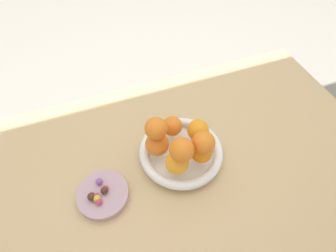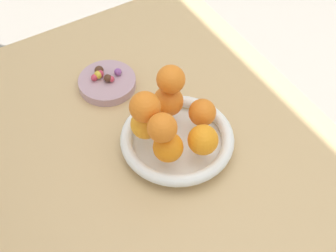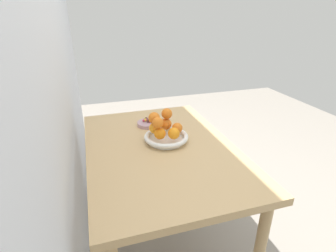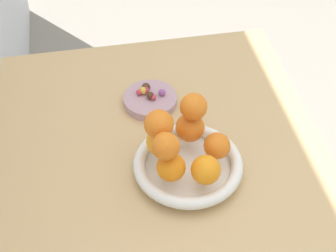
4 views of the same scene
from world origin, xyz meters
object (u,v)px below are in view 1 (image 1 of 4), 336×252
object	(u,v)px
orange_4	(172,126)
candy_ball_5	(96,197)
fruit_bowl	(181,152)
orange_7	(156,128)
orange_5	(182,150)
candy_ball_4	(92,197)
orange_2	(202,152)
candy_ball_6	(104,190)
orange_1	(177,163)
candy_ball_0	(99,181)
candy_ball_3	(99,202)
dining_table	(199,178)
candy_dish	(103,193)
candy_ball_2	(97,198)
orange_0	(157,144)
orange_3	(198,130)
candy_ball_1	(106,188)
orange_6	(204,142)

from	to	relation	value
orange_4	candy_ball_5	xyz separation A→B (m)	(0.25, 0.12, -0.04)
fruit_bowl	orange_7	distance (m)	0.13
orange_5	orange_7	bearing A→B (deg)	-65.14
candy_ball_4	candy_ball_5	world-z (taller)	candy_ball_4
orange_5	fruit_bowl	bearing A→B (deg)	-114.20
orange_5	candy_ball_4	size ratio (longest dim) A/B	2.86
orange_2	candy_ball_4	size ratio (longest dim) A/B	2.80
candy_ball_6	candy_ball_5	bearing A→B (deg)	22.91
orange_1	orange_4	world-z (taller)	orange_1
candy_ball_0	candy_ball_3	bearing A→B (deg)	77.60
dining_table	orange_1	bearing A→B (deg)	6.18
orange_5	candy_ball_0	size ratio (longest dim) A/B	3.54
dining_table	fruit_bowl	size ratio (longest dim) A/B	4.57
candy_ball_0	candy_ball_4	size ratio (longest dim) A/B	0.81
orange_5	candy_ball_4	bearing A→B (deg)	-1.67
orange_1	candy_dish	bearing A→B (deg)	-3.70
orange_1	candy_ball_2	size ratio (longest dim) A/B	3.21
candy_ball_2	candy_ball_6	size ratio (longest dim) A/B	1.02
candy_dish	dining_table	bearing A→B (deg)	179.16
orange_0	candy_ball_5	bearing A→B (deg)	20.89
orange_3	candy_dish	bearing A→B (deg)	12.20
orange_1	candy_ball_0	world-z (taller)	orange_1
candy_ball_3	candy_dish	bearing A→B (deg)	-113.76
candy_ball_5	orange_3	bearing A→B (deg)	-166.04
candy_ball_1	fruit_bowl	bearing A→B (deg)	-170.28
candy_ball_0	candy_ball_4	world-z (taller)	candy_ball_4
candy_ball_4	orange_4	bearing A→B (deg)	-156.24
orange_0	candy_ball_2	distance (m)	0.21
candy_ball_2	candy_ball_4	bearing A→B (deg)	-34.97
fruit_bowl	orange_3	xyz separation A→B (m)	(-0.06, -0.02, 0.05)
orange_7	candy_ball_3	size ratio (longest dim) A/B	3.74
dining_table	orange_3	xyz separation A→B (m)	(-0.01, -0.07, 0.16)
candy_dish	candy_ball_1	size ratio (longest dim) A/B	9.17
orange_7	candy_ball_4	bearing A→B (deg)	20.39
dining_table	candy_ball_1	distance (m)	0.30
dining_table	candy_ball_2	xyz separation A→B (m)	(0.30, 0.01, 0.12)
orange_3	candy_ball_1	bearing A→B (deg)	12.19
orange_1	orange_6	distance (m)	0.09
candy_dish	candy_ball_4	bearing A→B (deg)	21.76
candy_ball_6	orange_0	bearing A→B (deg)	-159.38
candy_ball_1	candy_ball_2	distance (m)	0.03
candy_ball_6	orange_7	bearing A→B (deg)	-157.86
orange_1	candy_ball_1	distance (m)	0.20
dining_table	candy_ball_0	world-z (taller)	candy_ball_0
orange_2	candy_ball_1	xyz separation A→B (m)	(0.27, -0.01, -0.04)
fruit_bowl	orange_1	bearing A→B (deg)	57.18
candy_ball_0	candy_ball_1	size ratio (longest dim) A/B	1.20
orange_3	orange_7	distance (m)	0.14
orange_3	candy_ball_6	world-z (taller)	orange_3
orange_7	candy_ball_0	bearing A→B (deg)	12.29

